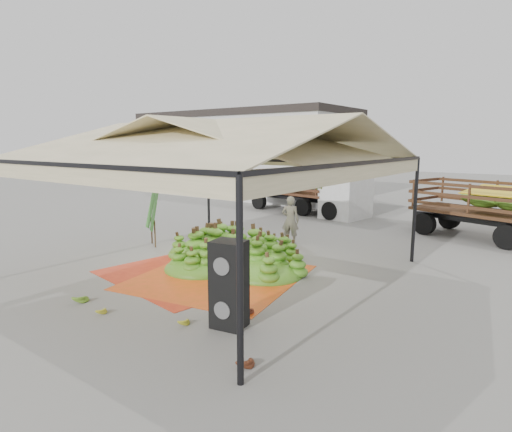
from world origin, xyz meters
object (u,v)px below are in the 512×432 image
Objects in this scene: speaker_stack at (229,284)px; banana_heap at (231,246)px; truck_left at (311,187)px; vendor at (290,220)px.

banana_heap is at bearing 118.93° from speaker_stack.
banana_heap is at bearing -65.39° from truck_left.
banana_heap is 3.03× the size of vendor.
vendor is (-2.63, 6.34, 0.00)m from speaker_stack.
truck_left is (-5.31, 12.54, 0.48)m from speaker_stack.
speaker_stack reaches higher than banana_heap.
truck_left reaches higher than banana_heap.
truck_left is at bearing 102.47° from speaker_stack.
speaker_stack is (2.62, -3.19, 0.29)m from banana_heap.
banana_heap is 0.78× the size of truck_left.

